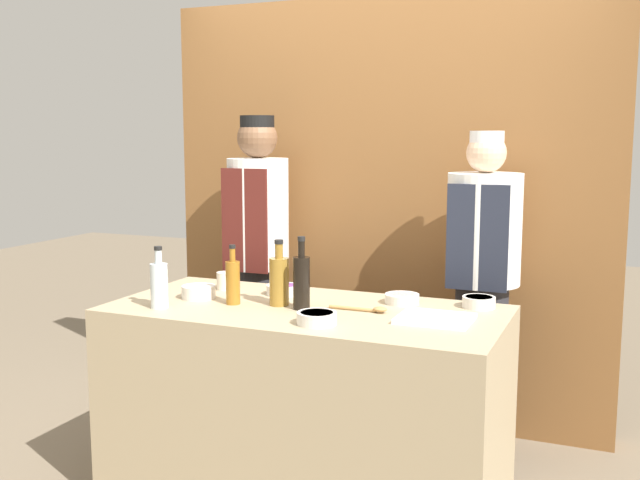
{
  "coord_description": "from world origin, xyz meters",
  "views": [
    {
      "loc": [
        1.31,
        -2.95,
        1.65
      ],
      "look_at": [
        0.0,
        0.16,
        1.17
      ],
      "focal_mm": 42.0,
      "sensor_mm": 36.0,
      "label": 1
    }
  ],
  "objects_px": {
    "sauce_bowl_purple": "(283,289)",
    "sauce_bowl_orange": "(199,291)",
    "bottle_amber": "(233,281)",
    "chef_right": "(482,285)",
    "bottle_soy": "(302,281)",
    "cutting_board": "(435,319)",
    "sauce_bowl_white": "(317,317)",
    "sauce_bowl_green": "(479,301)",
    "bottle_vinegar": "(279,280)",
    "wooden_spoon": "(367,309)",
    "cup_cream": "(225,281)",
    "chef_left": "(258,256)",
    "bottle_clear": "(159,284)",
    "sauce_bowl_yellow": "(402,298)"
  },
  "relations": [
    {
      "from": "bottle_amber",
      "to": "chef_right",
      "type": "bearing_deg",
      "value": 40.81
    },
    {
      "from": "sauce_bowl_green",
      "to": "chef_right",
      "type": "distance_m",
      "value": 0.48
    },
    {
      "from": "sauce_bowl_orange",
      "to": "wooden_spoon",
      "type": "height_order",
      "value": "sauce_bowl_orange"
    },
    {
      "from": "sauce_bowl_purple",
      "to": "bottle_soy",
      "type": "relative_size",
      "value": 0.48
    },
    {
      "from": "sauce_bowl_orange",
      "to": "cutting_board",
      "type": "bearing_deg",
      "value": 0.34
    },
    {
      "from": "wooden_spoon",
      "to": "sauce_bowl_orange",
      "type": "bearing_deg",
      "value": -176.48
    },
    {
      "from": "bottle_soy",
      "to": "bottle_amber",
      "type": "bearing_deg",
      "value": -174.58
    },
    {
      "from": "sauce_bowl_white",
      "to": "sauce_bowl_orange",
      "type": "bearing_deg",
      "value": 161.93
    },
    {
      "from": "sauce_bowl_orange",
      "to": "bottle_clear",
      "type": "xyz_separation_m",
      "value": [
        -0.05,
        -0.23,
        0.07
      ]
    },
    {
      "from": "bottle_clear",
      "to": "cup_cream",
      "type": "bearing_deg",
      "value": 81.24
    },
    {
      "from": "sauce_bowl_orange",
      "to": "bottle_soy",
      "type": "xyz_separation_m",
      "value": [
        0.53,
        -0.01,
        0.09
      ]
    },
    {
      "from": "sauce_bowl_purple",
      "to": "sauce_bowl_orange",
      "type": "bearing_deg",
      "value": -145.7
    },
    {
      "from": "sauce_bowl_white",
      "to": "chef_right",
      "type": "distance_m",
      "value": 1.12
    },
    {
      "from": "bottle_clear",
      "to": "chef_right",
      "type": "bearing_deg",
      "value": 39.9
    },
    {
      "from": "cup_cream",
      "to": "cutting_board",
      "type": "bearing_deg",
      "value": -10.86
    },
    {
      "from": "cup_cream",
      "to": "bottle_soy",
      "type": "bearing_deg",
      "value": -24.13
    },
    {
      "from": "sauce_bowl_green",
      "to": "bottle_vinegar",
      "type": "distance_m",
      "value": 0.89
    },
    {
      "from": "bottle_soy",
      "to": "sauce_bowl_orange",
      "type": "bearing_deg",
      "value": 178.72
    },
    {
      "from": "sauce_bowl_purple",
      "to": "wooden_spoon",
      "type": "bearing_deg",
      "value": -19.65
    },
    {
      "from": "sauce_bowl_green",
      "to": "bottle_amber",
      "type": "height_order",
      "value": "bottle_amber"
    },
    {
      "from": "sauce_bowl_green",
      "to": "sauce_bowl_purple",
      "type": "distance_m",
      "value": 0.92
    },
    {
      "from": "sauce_bowl_green",
      "to": "sauce_bowl_white",
      "type": "bearing_deg",
      "value": -135.12
    },
    {
      "from": "chef_left",
      "to": "cup_cream",
      "type": "bearing_deg",
      "value": -78.95
    },
    {
      "from": "bottle_vinegar",
      "to": "bottle_clear",
      "type": "bearing_deg",
      "value": -151.01
    },
    {
      "from": "chef_right",
      "to": "bottle_vinegar",
      "type": "bearing_deg",
      "value": -134.79
    },
    {
      "from": "chef_left",
      "to": "chef_right",
      "type": "xyz_separation_m",
      "value": [
        1.26,
        0.0,
        -0.06
      ]
    },
    {
      "from": "cutting_board",
      "to": "chef_right",
      "type": "height_order",
      "value": "chef_right"
    },
    {
      "from": "cutting_board",
      "to": "bottle_soy",
      "type": "relative_size",
      "value": 0.93
    },
    {
      "from": "sauce_bowl_yellow",
      "to": "sauce_bowl_green",
      "type": "bearing_deg",
      "value": 9.22
    },
    {
      "from": "sauce_bowl_orange",
      "to": "sauce_bowl_white",
      "type": "bearing_deg",
      "value": -18.07
    },
    {
      "from": "sauce_bowl_white",
      "to": "cup_cream",
      "type": "xyz_separation_m",
      "value": [
        -0.68,
        0.45,
        0.02
      ]
    },
    {
      "from": "cup_cream",
      "to": "wooden_spoon",
      "type": "xyz_separation_m",
      "value": [
        0.8,
        -0.17,
        -0.03
      ]
    },
    {
      "from": "cutting_board",
      "to": "chef_left",
      "type": "xyz_separation_m",
      "value": [
        -1.22,
        0.78,
        0.06
      ]
    },
    {
      "from": "sauce_bowl_purple",
      "to": "cup_cream",
      "type": "distance_m",
      "value": 0.31
    },
    {
      "from": "cutting_board",
      "to": "chef_right",
      "type": "distance_m",
      "value": 0.78
    },
    {
      "from": "sauce_bowl_orange",
      "to": "sauce_bowl_purple",
      "type": "relative_size",
      "value": 1.02
    },
    {
      "from": "sauce_bowl_white",
      "to": "bottle_clear",
      "type": "bearing_deg",
      "value": -179.44
    },
    {
      "from": "bottle_amber",
      "to": "sauce_bowl_orange",
      "type": "bearing_deg",
      "value": 168.41
    },
    {
      "from": "sauce_bowl_green",
      "to": "bottle_clear",
      "type": "distance_m",
      "value": 1.41
    },
    {
      "from": "sauce_bowl_purple",
      "to": "cutting_board",
      "type": "relative_size",
      "value": 0.52
    },
    {
      "from": "chef_left",
      "to": "bottle_clear",
      "type": "bearing_deg",
      "value": -87.7
    },
    {
      "from": "sauce_bowl_orange",
      "to": "cup_cream",
      "type": "xyz_separation_m",
      "value": [
        0.02,
        0.22,
        0.01
      ]
    },
    {
      "from": "sauce_bowl_orange",
      "to": "chef_left",
      "type": "bearing_deg",
      "value": 96.81
    },
    {
      "from": "sauce_bowl_yellow",
      "to": "cup_cream",
      "type": "relative_size",
      "value": 1.81
    },
    {
      "from": "sauce_bowl_yellow",
      "to": "wooden_spoon",
      "type": "distance_m",
      "value": 0.23
    },
    {
      "from": "sauce_bowl_white",
      "to": "wooden_spoon",
      "type": "distance_m",
      "value": 0.3
    },
    {
      "from": "bottle_amber",
      "to": "chef_right",
      "type": "distance_m",
      "value": 1.27
    },
    {
      "from": "bottle_amber",
      "to": "bottle_soy",
      "type": "relative_size",
      "value": 0.84
    },
    {
      "from": "chef_right",
      "to": "sauce_bowl_white",
      "type": "bearing_deg",
      "value": -115.01
    },
    {
      "from": "bottle_soy",
      "to": "wooden_spoon",
      "type": "height_order",
      "value": "bottle_soy"
    }
  ]
}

